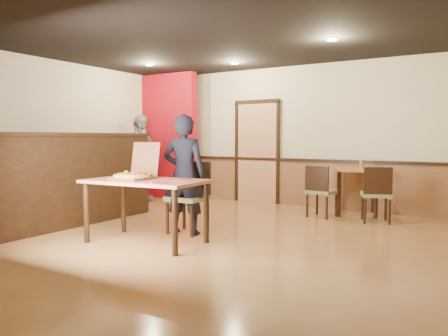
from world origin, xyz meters
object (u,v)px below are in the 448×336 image
(side_chair_left, at_px, (320,189))
(passerby, at_px, (140,158))
(pizza_box, at_px, (135,174))
(condiment, at_px, (361,164))
(diner, at_px, (184,175))
(diner_chair, at_px, (191,194))
(main_table, at_px, (146,188))
(side_chair_right, at_px, (376,192))
(side_table, at_px, (357,179))

(side_chair_left, distance_m, passerby, 3.97)
(pizza_box, xyz_separation_m, condiment, (2.06, 3.45, 0.02))
(side_chair_left, distance_m, diner, 2.58)
(side_chair_left, height_order, condiment, condiment)
(side_chair_left, relative_size, condiment, 5.52)
(passerby, bearing_deg, side_chair_left, -85.08)
(diner_chair, relative_size, diner, 0.60)
(diner_chair, bearing_deg, pizza_box, -109.70)
(diner_chair, xyz_separation_m, diner, (0.01, -0.16, 0.29))
(main_table, bearing_deg, pizza_box, -179.84)
(main_table, relative_size, diner_chair, 1.57)
(side_chair_right, xyz_separation_m, pizza_box, (-2.43, -2.95, 0.39))
(diner, relative_size, passerby, 0.91)
(side_chair_right, bearing_deg, diner_chair, 24.19)
(condiment, bearing_deg, passerby, -171.35)
(side_chair_right, height_order, condiment, condiment)
(side_table, distance_m, passerby, 4.48)
(side_chair_right, relative_size, passerby, 0.49)
(side_chair_left, bearing_deg, diner_chair, 67.09)
(side_chair_left, relative_size, side_chair_right, 0.98)
(diner_chair, distance_m, side_table, 3.19)
(side_chair_right, xyz_separation_m, side_table, (-0.47, 0.61, 0.14))
(main_table, height_order, pizza_box, pizza_box)
(passerby, bearing_deg, side_chair_right, -85.56)
(side_table, bearing_deg, diner_chair, -121.88)
(diner_chair, distance_m, pizza_box, 0.96)
(side_chair_left, relative_size, pizza_box, 1.61)
(side_chair_left, height_order, side_table, side_chair_left)
(passerby, distance_m, condiment, 4.55)
(diner, xyz_separation_m, condiment, (1.77, 2.75, 0.06))
(side_chair_right, height_order, pizza_box, pizza_box)
(condiment, bearing_deg, diner_chair, -124.47)
(diner, bearing_deg, main_table, 64.17)
(main_table, xyz_separation_m, side_chair_right, (2.25, 2.94, -0.22))
(pizza_box, bearing_deg, side_chair_right, 48.25)
(side_table, distance_m, pizza_box, 4.08)
(pizza_box, relative_size, condiment, 3.43)
(diner_chair, relative_size, passerby, 0.55)
(main_table, distance_m, diner, 0.71)
(side_chair_right, height_order, passerby, passerby)
(passerby, relative_size, pizza_box, 3.37)
(main_table, height_order, diner_chair, diner_chair)
(side_chair_right, relative_size, pizza_box, 1.64)
(side_table, height_order, pizza_box, pizza_box)
(diner_chair, bearing_deg, main_table, -98.47)
(diner, height_order, pizza_box, diner)
(diner_chair, xyz_separation_m, side_chair_left, (1.23, 2.09, -0.07))
(main_table, relative_size, pizza_box, 2.89)
(main_table, xyz_separation_m, pizza_box, (-0.18, -0.01, 0.17))
(side_table, bearing_deg, condiment, -49.15)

